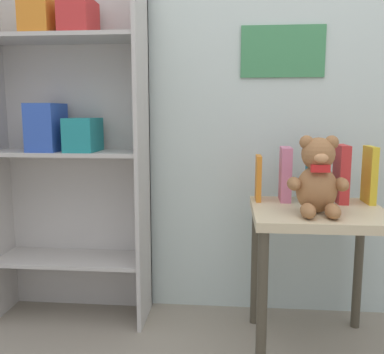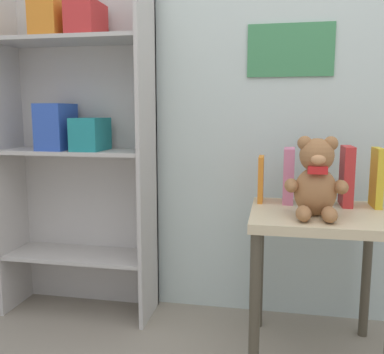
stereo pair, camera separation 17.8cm
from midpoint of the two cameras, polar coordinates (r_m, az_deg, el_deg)
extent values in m
cube|color=silver|center=(2.11, 16.81, 15.50)|extent=(4.80, 0.06, 2.50)
cube|color=#3D8451|center=(2.08, 15.51, 16.02)|extent=(0.38, 0.01, 0.24)
cube|color=#BCB7B2|center=(2.25, -21.22, 3.32)|extent=(0.02, 0.28, 1.60)
cube|color=#BCB7B2|center=(1.97, -3.45, 3.20)|extent=(0.02, 0.28, 1.60)
cube|color=#BCB7B2|center=(2.20, -11.56, 3.63)|extent=(0.73, 0.02, 1.60)
cube|color=#BCB7B2|center=(2.19, -12.47, -10.12)|extent=(0.69, 0.26, 0.02)
cube|color=#BCB7B2|center=(2.08, -12.94, 3.30)|extent=(0.69, 0.26, 0.02)
cube|color=#BCB7B2|center=(2.10, -13.43, 17.31)|extent=(0.69, 0.26, 0.02)
cube|color=orange|center=(2.14, -15.91, 19.79)|extent=(0.13, 0.20, 0.18)
cube|color=red|center=(2.07, -11.40, 19.89)|extent=(0.13, 0.20, 0.15)
cube|color=#2D51B7|center=(2.10, -15.35, 6.46)|extent=(0.13, 0.20, 0.22)
cube|color=teal|center=(2.03, -10.96, 5.62)|extent=(0.13, 0.20, 0.15)
cube|color=beige|center=(1.76, 19.43, -5.01)|extent=(0.52, 0.48, 0.04)
cylinder|color=#494233|center=(1.64, 11.58, -16.92)|extent=(0.04, 0.04, 0.57)
cylinder|color=#494233|center=(2.03, 11.48, -11.75)|extent=(0.04, 0.04, 0.57)
cylinder|color=#494233|center=(2.09, 24.57, -11.78)|extent=(0.04, 0.04, 0.57)
ellipsoid|color=#99663D|center=(1.67, 19.09, -1.88)|extent=(0.15, 0.12, 0.18)
sphere|color=#99663D|center=(1.65, 19.32, 2.74)|extent=(0.13, 0.13, 0.13)
sphere|color=#99663D|center=(1.64, 17.77, 4.32)|extent=(0.05, 0.05, 0.05)
sphere|color=#99663D|center=(1.65, 21.02, 4.19)|extent=(0.05, 0.05, 0.05)
ellipsoid|color=tan|center=(1.60, 19.58, 2.21)|extent=(0.05, 0.04, 0.04)
ellipsoid|color=#99663D|center=(1.64, 16.17, -1.12)|extent=(0.05, 0.10, 0.05)
ellipsoid|color=#99663D|center=(1.66, 22.19, -1.27)|extent=(0.05, 0.10, 0.05)
ellipsoid|color=#99663D|center=(1.59, 17.89, -4.69)|extent=(0.05, 0.11, 0.05)
ellipsoid|color=#99663D|center=(1.60, 20.93, -4.75)|extent=(0.05, 0.11, 0.05)
cube|color=red|center=(1.60, 19.49, 0.83)|extent=(0.07, 0.02, 0.03)
cube|color=orange|center=(1.87, 11.88, -0.28)|extent=(0.02, 0.11, 0.20)
cube|color=#D17093|center=(1.87, 15.43, 0.19)|extent=(0.05, 0.14, 0.23)
cube|color=teal|center=(1.89, 18.93, -0.39)|extent=(0.04, 0.13, 0.20)
cube|color=red|center=(1.89, 22.50, 0.10)|extent=(0.04, 0.14, 0.25)
cube|color=gold|center=(1.91, 25.91, -0.08)|extent=(0.03, 0.13, 0.24)
camera|label=1|loc=(0.09, -87.14, 0.44)|focal=40.00mm
camera|label=2|loc=(0.09, 92.86, -0.44)|focal=40.00mm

